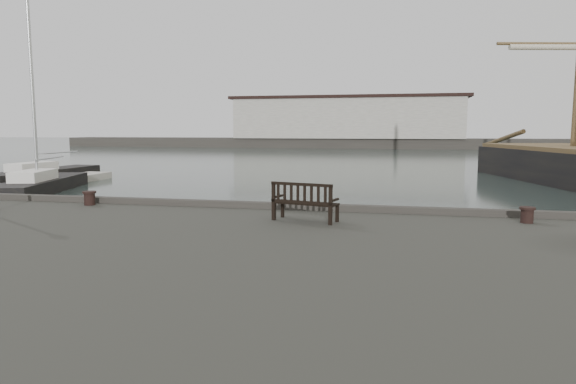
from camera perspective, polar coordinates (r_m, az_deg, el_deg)
name	(u,v)px	position (r m, az deg, el deg)	size (l,w,h in m)	color
ground	(282,260)	(15.23, -0.70, -7.61)	(400.00, 400.00, 0.00)	black
breakwater	(364,127)	(106.64, 8.40, 7.16)	(140.00, 9.50, 12.20)	#383530
bench	(305,209)	(12.77, 1.88, -1.92)	(1.73, 0.95, 0.94)	black
bollard_left	(90,198)	(16.60, -21.19, -0.64)	(0.40, 0.40, 0.42)	black
bollard_right	(527,215)	(13.85, 25.03, -2.33)	(0.37, 0.37, 0.39)	black
yacht_b	(44,177)	(43.30, -25.52, 1.55)	(2.69, 11.00, 14.32)	black
yacht_c	(41,188)	(35.05, -25.71, 0.41)	(4.95, 10.14, 13.24)	black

